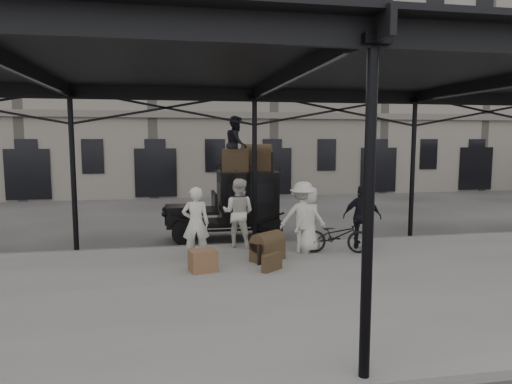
# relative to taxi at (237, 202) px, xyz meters

# --- Properties ---
(ground) EXTENTS (120.00, 120.00, 0.00)m
(ground) POSITION_rel_taxi_xyz_m (0.33, -3.25, -1.20)
(ground) COLOR #383533
(ground) RESTS_ON ground
(platform) EXTENTS (28.00, 8.00, 0.15)m
(platform) POSITION_rel_taxi_xyz_m (0.33, -5.25, -1.13)
(platform) COLOR slate
(platform) RESTS_ON ground
(canopy) EXTENTS (22.50, 9.00, 4.74)m
(canopy) POSITION_rel_taxi_xyz_m (0.33, -4.98, 3.39)
(canopy) COLOR black
(canopy) RESTS_ON ground
(building_frontage) EXTENTS (64.00, 8.00, 14.00)m
(building_frontage) POSITION_rel_taxi_xyz_m (0.33, 14.75, 5.80)
(building_frontage) COLOR slate
(building_frontage) RESTS_ON ground
(taxi) EXTENTS (3.65, 1.55, 2.18)m
(taxi) POSITION_rel_taxi_xyz_m (0.00, 0.00, 0.00)
(taxi) COLOR black
(taxi) RESTS_ON ground
(porter_left) EXTENTS (0.69, 0.47, 1.87)m
(porter_left) POSITION_rel_taxi_xyz_m (-1.47, -2.93, -0.12)
(porter_left) COLOR beige
(porter_left) RESTS_ON platform
(porter_midleft) EXTENTS (1.17, 1.07, 1.94)m
(porter_midleft) POSITION_rel_taxi_xyz_m (-0.21, -1.63, -0.08)
(porter_midleft) COLOR beige
(porter_midleft) RESTS_ON platform
(porter_centre) EXTENTS (1.04, 0.97, 1.79)m
(porter_centre) POSITION_rel_taxi_xyz_m (1.57, -2.60, -0.16)
(porter_centre) COLOR beige
(porter_centre) RESTS_ON platform
(porter_official) EXTENTS (1.13, 0.85, 1.78)m
(porter_official) POSITION_rel_taxi_xyz_m (3.14, -2.53, -0.16)
(porter_official) COLOR black
(porter_official) RESTS_ON platform
(porter_right) EXTENTS (1.36, 0.97, 1.91)m
(porter_right) POSITION_rel_taxi_xyz_m (1.42, -2.58, -0.10)
(porter_right) COLOR beige
(porter_right) RESTS_ON platform
(bicycle) EXTENTS (1.88, 1.03, 0.93)m
(bicycle) POSITION_rel_taxi_xyz_m (2.28, -2.86, -0.59)
(bicycle) COLOR black
(bicycle) RESTS_ON platform
(porter_roof) EXTENTS (0.84, 0.98, 1.73)m
(porter_roof) POSITION_rel_taxi_xyz_m (-0.03, -0.10, 1.84)
(porter_roof) COLOR black
(porter_roof) RESTS_ON taxi
(steamer_trunk_roof_near) EXTENTS (0.89, 0.63, 0.60)m
(steamer_trunk_roof_near) POSITION_rel_taxi_xyz_m (-0.08, -0.25, 1.28)
(steamer_trunk_roof_near) COLOR #40331D
(steamer_trunk_roof_near) RESTS_ON taxi
(steamer_trunk_roof_far) EXTENTS (1.11, 0.86, 0.71)m
(steamer_trunk_roof_far) POSITION_rel_taxi_xyz_m (0.67, 0.20, 1.33)
(steamer_trunk_roof_far) COLOR #40331D
(steamer_trunk_roof_far) RESTS_ON taxi
(steamer_trunk_platform) EXTENTS (0.97, 0.91, 0.61)m
(steamer_trunk_platform) POSITION_rel_taxi_xyz_m (0.29, -3.28, -0.75)
(steamer_trunk_platform) COLOR #40331D
(steamer_trunk_platform) RESTS_ON platform
(wicker_hamper) EXTENTS (0.70, 0.59, 0.50)m
(wicker_hamper) POSITION_rel_taxi_xyz_m (-1.37, -3.95, -0.80)
(wicker_hamper) COLOR #8B5D40
(wicker_hamper) RESTS_ON platform
(suitcase_upright) EXTENTS (0.35, 0.61, 0.45)m
(suitcase_upright) POSITION_rel_taxi_xyz_m (1.79, -1.77, -0.83)
(suitcase_upright) COLOR #40331D
(suitcase_upright) RESTS_ON platform
(suitcase_flat) EXTENTS (0.56, 0.50, 0.40)m
(suitcase_flat) POSITION_rel_taxi_xyz_m (0.20, -4.20, -0.85)
(suitcase_flat) COLOR #40331D
(suitcase_flat) RESTS_ON platform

